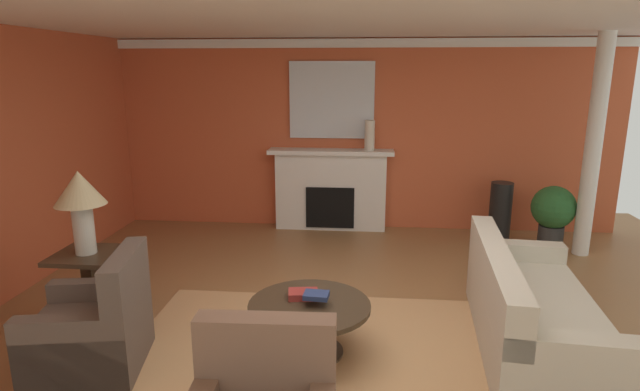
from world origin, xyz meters
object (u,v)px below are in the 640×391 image
object	(u,v)px
coffee_table	(309,317)
side_table	(90,284)
table_lamp	(80,196)
vase_tall_corner	(500,211)
armchair_near_window	(94,332)
fireplace	(331,192)
potted_plant	(553,212)
sofa	(530,315)
vase_mantel_right	(370,136)
mantel_mirror	(332,100)

from	to	relation	value
coffee_table	side_table	size ratio (longest dim) A/B	1.43
table_lamp	vase_tall_corner	bearing A→B (deg)	33.59
armchair_near_window	coffee_table	xyz separation A→B (m)	(1.65, 0.36, 0.03)
fireplace	side_table	distance (m)	3.74
coffee_table	table_lamp	distance (m)	2.25
side_table	potted_plant	distance (m)	5.57
sofa	vase_tall_corner	world-z (taller)	sofa
side_table	vase_mantel_right	size ratio (longest dim) A/B	1.64
fireplace	sofa	world-z (taller)	fireplace
sofa	potted_plant	distance (m)	2.85
fireplace	sofa	size ratio (longest dim) A/B	0.83
mantel_mirror	coffee_table	xyz separation A→B (m)	(0.08, -3.61, -1.54)
vase_tall_corner	vase_mantel_right	world-z (taller)	vase_mantel_right
fireplace	vase_mantel_right	size ratio (longest dim) A/B	4.22
side_table	sofa	bearing A→B (deg)	-0.65
mantel_mirror	vase_tall_corner	distance (m)	2.82
table_lamp	potted_plant	xyz separation A→B (m)	(4.93, 2.60, -0.73)
potted_plant	fireplace	bearing A→B (deg)	168.99
mantel_mirror	sofa	xyz separation A→B (m)	(1.91, -3.34, -1.58)
mantel_mirror	table_lamp	distance (m)	3.89
vase_tall_corner	vase_mantel_right	distance (m)	2.08
coffee_table	table_lamp	bearing A→B (deg)	171.16
table_lamp	vase_mantel_right	bearing A→B (deg)	51.17
table_lamp	vase_tall_corner	xyz separation A→B (m)	(4.33, 2.88, -0.82)
coffee_table	vase_tall_corner	size ratio (longest dim) A/B	1.24
mantel_mirror	vase_tall_corner	world-z (taller)	mantel_mirror
sofa	vase_tall_corner	bearing A→B (deg)	81.23
side_table	table_lamp	bearing A→B (deg)	-90.00
vase_mantel_right	vase_tall_corner	bearing A→B (deg)	-7.85
sofa	table_lamp	distance (m)	3.99
vase_mantel_right	coffee_table	bearing A→B (deg)	-97.76
coffee_table	fireplace	bearing A→B (deg)	91.32
vase_tall_corner	potted_plant	size ratio (longest dim) A/B	0.97
vase_tall_corner	side_table	bearing A→B (deg)	-146.41
fireplace	sofa	xyz separation A→B (m)	(1.91, -3.22, -0.26)
armchair_near_window	vase_tall_corner	world-z (taller)	armchair_near_window
mantel_mirror	table_lamp	bearing A→B (deg)	-120.82
mantel_mirror	sofa	distance (m)	4.16
fireplace	armchair_near_window	bearing A→B (deg)	-112.21
side_table	vase_tall_corner	distance (m)	5.20
side_table	vase_tall_corner	size ratio (longest dim) A/B	0.87
mantel_mirror	fireplace	bearing A→B (deg)	-90.00
mantel_mirror	sofa	world-z (taller)	mantel_mirror
table_lamp	mantel_mirror	bearing A→B (deg)	59.18
fireplace	coffee_table	distance (m)	3.50
mantel_mirror	armchair_near_window	world-z (taller)	mantel_mirror
mantel_mirror	armchair_near_window	size ratio (longest dim) A/B	1.28
side_table	vase_tall_corner	world-z (taller)	vase_tall_corner
mantel_mirror	coffee_table	bearing A→B (deg)	-88.72
armchair_near_window	side_table	xyz separation A→B (m)	(-0.39, 0.68, 0.09)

